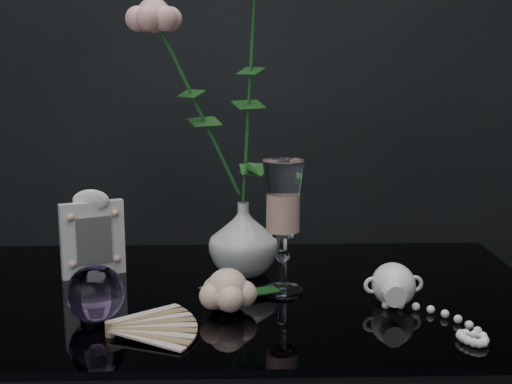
{
  "coord_description": "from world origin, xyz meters",
  "views": [
    {
      "loc": [
        0.03,
        -1.06,
        1.15
      ],
      "look_at": [
        0.06,
        0.08,
        0.92
      ],
      "focal_mm": 50.0,
      "sensor_mm": 36.0,
      "label": 1
    }
  ],
  "objects_px": {
    "vase": "(243,238)",
    "paperweight": "(96,294)",
    "wine_glass": "(283,228)",
    "picture_frame": "(92,233)",
    "pearl_jar": "(394,283)",
    "loose_rose": "(227,290)"
  },
  "relations": [
    {
      "from": "vase",
      "to": "paperweight",
      "type": "height_order",
      "value": "vase"
    },
    {
      "from": "vase",
      "to": "wine_glass",
      "type": "relative_size",
      "value": 0.59
    },
    {
      "from": "wine_glass",
      "to": "picture_frame",
      "type": "height_order",
      "value": "wine_glass"
    },
    {
      "from": "wine_glass",
      "to": "picture_frame",
      "type": "xyz_separation_m",
      "value": [
        -0.32,
        0.1,
        -0.03
      ]
    },
    {
      "from": "wine_glass",
      "to": "paperweight",
      "type": "distance_m",
      "value": 0.31
    },
    {
      "from": "pearl_jar",
      "to": "wine_glass",
      "type": "bearing_deg",
      "value": 157.15
    },
    {
      "from": "paperweight",
      "to": "loose_rose",
      "type": "bearing_deg",
      "value": 11.54
    },
    {
      "from": "paperweight",
      "to": "wine_glass",
      "type": "bearing_deg",
      "value": 22.86
    },
    {
      "from": "wine_glass",
      "to": "picture_frame",
      "type": "relative_size",
      "value": 1.42
    },
    {
      "from": "picture_frame",
      "to": "paperweight",
      "type": "xyz_separation_m",
      "value": [
        0.05,
        -0.22,
        -0.03
      ]
    },
    {
      "from": "loose_rose",
      "to": "wine_glass",
      "type": "bearing_deg",
      "value": 49.38
    },
    {
      "from": "picture_frame",
      "to": "paperweight",
      "type": "height_order",
      "value": "picture_frame"
    },
    {
      "from": "paperweight",
      "to": "pearl_jar",
      "type": "relative_size",
      "value": 0.35
    },
    {
      "from": "paperweight",
      "to": "pearl_jar",
      "type": "bearing_deg",
      "value": 7.58
    },
    {
      "from": "paperweight",
      "to": "loose_rose",
      "type": "xyz_separation_m",
      "value": [
        0.19,
        0.04,
        -0.01
      ]
    },
    {
      "from": "loose_rose",
      "to": "pearl_jar",
      "type": "relative_size",
      "value": 0.8
    },
    {
      "from": "picture_frame",
      "to": "paperweight",
      "type": "bearing_deg",
      "value": -102.71
    },
    {
      "from": "wine_glass",
      "to": "pearl_jar",
      "type": "bearing_deg",
      "value": -19.07
    },
    {
      "from": "paperweight",
      "to": "pearl_jar",
      "type": "xyz_separation_m",
      "value": [
        0.45,
        0.06,
        -0.01
      ]
    },
    {
      "from": "vase",
      "to": "paperweight",
      "type": "distance_m",
      "value": 0.31
    },
    {
      "from": "vase",
      "to": "loose_rose",
      "type": "relative_size",
      "value": 0.66
    },
    {
      "from": "loose_rose",
      "to": "pearl_jar",
      "type": "xyz_separation_m",
      "value": [
        0.26,
        0.02,
        0.0
      ]
    }
  ]
}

